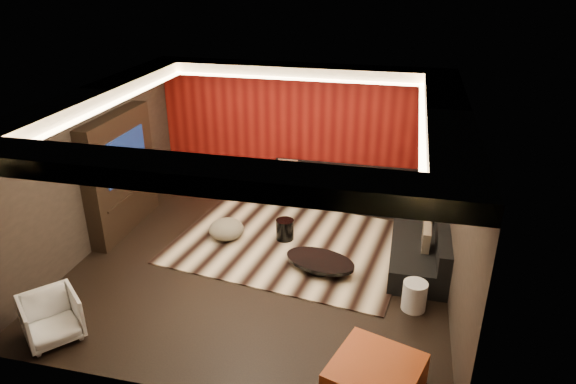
% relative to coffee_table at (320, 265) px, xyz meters
% --- Properties ---
extents(floor, '(6.00, 6.00, 0.02)m').
position_rel_coffee_table_xyz_m(floor, '(-1.00, 0.08, -0.13)').
color(floor, black).
rests_on(floor, ground).
extents(ceiling, '(6.00, 6.00, 0.02)m').
position_rel_coffee_table_xyz_m(ceiling, '(-1.00, 0.08, 2.69)').
color(ceiling, silver).
rests_on(ceiling, ground).
extents(wall_back, '(6.00, 0.02, 2.80)m').
position_rel_coffee_table_xyz_m(wall_back, '(-1.00, 3.09, 1.28)').
color(wall_back, black).
rests_on(wall_back, ground).
extents(wall_left, '(0.02, 6.00, 2.80)m').
position_rel_coffee_table_xyz_m(wall_left, '(-4.01, 0.08, 1.28)').
color(wall_left, black).
rests_on(wall_left, ground).
extents(wall_right, '(0.02, 6.00, 2.80)m').
position_rel_coffee_table_xyz_m(wall_right, '(2.01, 0.08, 1.28)').
color(wall_right, black).
rests_on(wall_right, ground).
extents(red_feature_wall, '(5.98, 0.05, 2.78)m').
position_rel_coffee_table_xyz_m(red_feature_wall, '(-1.00, 3.05, 1.28)').
color(red_feature_wall, '#6B0C0A').
rests_on(red_feature_wall, ground).
extents(soffit_back, '(6.00, 0.60, 0.22)m').
position_rel_coffee_table_xyz_m(soffit_back, '(-1.00, 2.78, 2.57)').
color(soffit_back, silver).
rests_on(soffit_back, ground).
extents(soffit_front, '(6.00, 0.60, 0.22)m').
position_rel_coffee_table_xyz_m(soffit_front, '(-1.00, -2.62, 2.57)').
color(soffit_front, silver).
rests_on(soffit_front, ground).
extents(soffit_left, '(0.60, 4.80, 0.22)m').
position_rel_coffee_table_xyz_m(soffit_left, '(-3.70, 0.08, 2.57)').
color(soffit_left, silver).
rests_on(soffit_left, ground).
extents(soffit_right, '(0.60, 4.80, 0.22)m').
position_rel_coffee_table_xyz_m(soffit_right, '(1.70, 0.08, 2.57)').
color(soffit_right, silver).
rests_on(soffit_right, ground).
extents(cove_back, '(4.80, 0.08, 0.04)m').
position_rel_coffee_table_xyz_m(cove_back, '(-1.00, 2.44, 2.48)').
color(cove_back, '#FFD899').
rests_on(cove_back, ground).
extents(cove_front, '(4.80, 0.08, 0.04)m').
position_rel_coffee_table_xyz_m(cove_front, '(-1.00, -2.28, 2.48)').
color(cove_front, '#FFD899').
rests_on(cove_front, ground).
extents(cove_left, '(0.08, 4.80, 0.04)m').
position_rel_coffee_table_xyz_m(cove_left, '(-3.36, 0.08, 2.48)').
color(cove_left, '#FFD899').
rests_on(cove_left, ground).
extents(cove_right, '(0.08, 4.80, 0.04)m').
position_rel_coffee_table_xyz_m(cove_right, '(1.36, 0.08, 2.48)').
color(cove_right, '#FFD899').
rests_on(cove_right, ground).
extents(tv_surround, '(0.30, 2.00, 2.20)m').
position_rel_coffee_table_xyz_m(tv_surround, '(-3.85, 0.68, 0.98)').
color(tv_surround, black).
rests_on(tv_surround, ground).
extents(tv_screen, '(0.04, 1.30, 0.80)m').
position_rel_coffee_table_xyz_m(tv_screen, '(-3.69, 0.68, 1.33)').
color(tv_screen, black).
rests_on(tv_screen, ground).
extents(tv_shelf, '(0.04, 1.60, 0.04)m').
position_rel_coffee_table_xyz_m(tv_shelf, '(-3.69, 0.68, 0.58)').
color(tv_shelf, black).
rests_on(tv_shelf, ground).
extents(rug, '(4.38, 3.53, 0.02)m').
position_rel_coffee_table_xyz_m(rug, '(-0.67, 0.76, -0.11)').
color(rug, beige).
rests_on(rug, floor).
extents(coffee_table, '(1.45, 1.45, 0.20)m').
position_rel_coffee_table_xyz_m(coffee_table, '(0.00, 0.00, 0.00)').
color(coffee_table, black).
rests_on(coffee_table, rug).
extents(drum_stool, '(0.38, 0.38, 0.38)m').
position_rel_coffee_table_xyz_m(drum_stool, '(-0.80, 0.87, 0.09)').
color(drum_stool, black).
rests_on(drum_stool, rug).
extents(striped_pouf, '(0.79, 0.79, 0.35)m').
position_rel_coffee_table_xyz_m(striped_pouf, '(-1.84, 0.66, 0.08)').
color(striped_pouf, beige).
rests_on(striped_pouf, rug).
extents(white_side_table, '(0.36, 0.36, 0.44)m').
position_rel_coffee_table_xyz_m(white_side_table, '(1.50, -0.67, 0.10)').
color(white_side_table, silver).
rests_on(white_side_table, floor).
extents(orange_ottoman, '(1.22, 1.22, 0.43)m').
position_rel_coffee_table_xyz_m(orange_ottoman, '(1.08, -2.42, 0.10)').
color(orange_ottoman, '#9C3614').
rests_on(orange_ottoman, floor).
extents(armchair, '(0.99, 0.98, 0.64)m').
position_rel_coffee_table_xyz_m(armchair, '(-3.20, -2.42, 0.20)').
color(armchair, white).
rests_on(armchair, floor).
extents(sectional_sofa, '(3.65, 3.50, 0.75)m').
position_rel_coffee_table_xyz_m(sectional_sofa, '(0.74, 1.95, 0.14)').
color(sectional_sofa, black).
rests_on(sectional_sofa, floor).
extents(throw_pillows, '(3.16, 2.69, 0.50)m').
position_rel_coffee_table_xyz_m(throw_pillows, '(0.88, 1.76, 0.50)').
color(throw_pillows, tan).
rests_on(throw_pillows, sectional_sofa).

